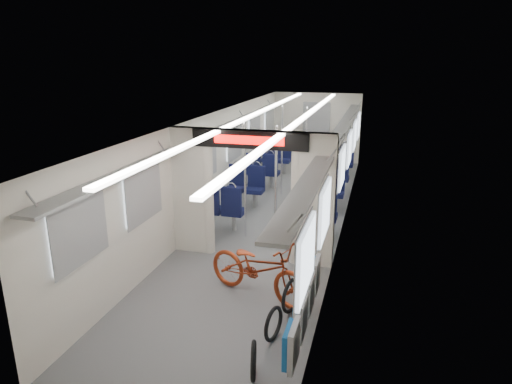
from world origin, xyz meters
TOP-DOWN VIEW (x-y plane):
  - carriage at (0.00, -0.27)m, footprint 12.00×12.02m
  - bicycle at (0.50, -3.34)m, footprint 1.88×1.22m
  - flip_bench at (1.35, -4.38)m, footprint 0.12×2.07m
  - bike_hoop_a at (0.91, -5.11)m, footprint 0.15×0.46m
  - bike_hoop_b at (0.96, -4.35)m, footprint 0.16×0.46m
  - bike_hoop_c at (1.05, -3.64)m, footprint 0.20×0.51m
  - seat_bay_near_left at (-0.93, -0.04)m, footprint 0.89×1.99m
  - seat_bay_near_right at (0.93, 0.16)m, footprint 0.90×2.01m
  - seat_bay_far_left at (-0.94, 3.26)m, footprint 0.89×1.97m
  - seat_bay_far_right at (0.93, 3.22)m, footprint 0.90×2.04m
  - stanchion_near_left at (-0.37, -1.12)m, footprint 0.04×0.04m
  - stanchion_near_right at (0.29, -1.36)m, footprint 0.05×0.05m
  - stanchion_far_left at (-0.30, 1.92)m, footprint 0.04×0.04m
  - stanchion_far_right at (0.34, 1.70)m, footprint 0.04×0.04m

SIDE VIEW (x-z plane):
  - bike_hoop_a at x=0.91m, z-range -0.03..0.44m
  - bike_hoop_b at x=0.96m, z-range -0.03..0.44m
  - bike_hoop_c at x=1.05m, z-range -0.03..0.49m
  - bicycle at x=0.50m, z-range 0.00..0.93m
  - seat_bay_far_left at x=-0.94m, z-range 0.00..1.06m
  - seat_bay_near_left at x=-0.93m, z-range -0.01..1.07m
  - seat_bay_near_right at x=0.93m, z-range -0.01..1.08m
  - seat_bay_far_right at x=0.93m, z-range -0.01..1.08m
  - flip_bench at x=1.35m, z-range 0.34..0.82m
  - stanchion_near_left at x=-0.37m, z-range 0.00..2.30m
  - stanchion_near_right at x=0.29m, z-range 0.00..2.30m
  - stanchion_far_left at x=-0.30m, z-range 0.00..2.30m
  - stanchion_far_right at x=0.34m, z-range 0.00..2.30m
  - carriage at x=0.00m, z-range 0.35..2.66m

